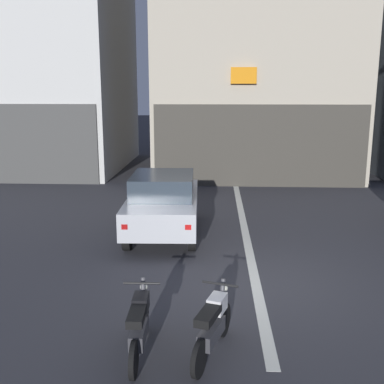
{
  "coord_description": "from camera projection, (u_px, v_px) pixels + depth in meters",
  "views": [
    {
      "loc": [
        -0.83,
        -8.75,
        3.78
      ],
      "look_at": [
        -1.37,
        2.0,
        1.4
      ],
      "focal_mm": 43.69,
      "sensor_mm": 36.0,
      "label": 1
    }
  ],
  "objects": [
    {
      "name": "motorcycle_black_row_leftmost",
      "position": [
        139.0,
        325.0,
        6.73
      ],
      "size": [
        0.55,
        1.67,
        0.98
      ],
      "color": "black",
      "rests_on": "ground"
    },
    {
      "name": "building_corner_left",
      "position": [
        8.0,
        49.0,
        22.19
      ],
      "size": [
        10.88,
        8.7,
        11.3
      ],
      "color": "silver",
      "rests_on": "ground"
    },
    {
      "name": "ground_plane",
      "position": [
        256.0,
        283.0,
        9.31
      ],
      "size": [
        120.0,
        120.0,
        0.0
      ],
      "primitive_type": "plane",
      "color": "#333338"
    },
    {
      "name": "car_silver_crossing_near",
      "position": [
        163.0,
        202.0,
        12.23
      ],
      "size": [
        1.89,
        4.15,
        1.64
      ],
      "color": "black",
      "rests_on": "ground"
    },
    {
      "name": "lane_centre_line",
      "position": [
        240.0,
        208.0,
        15.16
      ],
      "size": [
        0.2,
        18.0,
        0.01
      ],
      "primitive_type": "cube",
      "color": "silver",
      "rests_on": "ground"
    },
    {
      "name": "motorcycle_white_row_left_mid",
      "position": [
        213.0,
        325.0,
        6.72
      ],
      "size": [
        0.66,
        1.61,
        0.98
      ],
      "color": "black",
      "rests_on": "ground"
    },
    {
      "name": "building_mid_block",
      "position": [
        254.0,
        28.0,
        21.43
      ],
      "size": [
        8.6,
        9.08,
        13.08
      ],
      "color": "#B2A893",
      "rests_on": "ground"
    }
  ]
}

